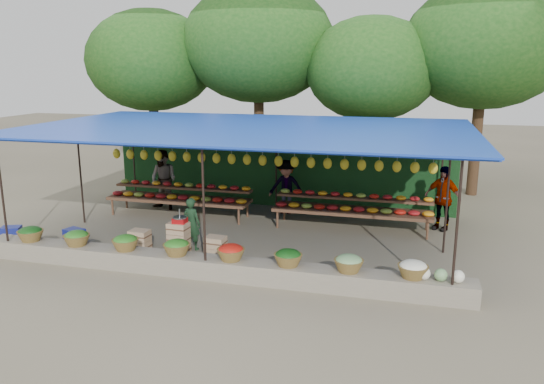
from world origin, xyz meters
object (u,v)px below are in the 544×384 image
(crate_counter, at_px, (178,242))
(vendor_seated, at_px, (192,224))
(weighing_scale, at_px, (180,220))
(blue_crate_front, at_px, (11,232))
(blue_crate_back, at_px, (74,235))

(crate_counter, xyz_separation_m, vendor_seated, (0.18, 0.44, 0.32))
(weighing_scale, distance_m, blue_crate_front, 4.79)
(blue_crate_back, bearing_deg, crate_counter, 11.45)
(crate_counter, bearing_deg, vendor_seated, 67.82)
(weighing_scale, relative_size, vendor_seated, 0.26)
(weighing_scale, height_order, blue_crate_front, weighing_scale)
(crate_counter, bearing_deg, blue_crate_back, 174.38)
(vendor_seated, xyz_separation_m, blue_crate_back, (-3.13, -0.14, -0.49))
(blue_crate_front, xyz_separation_m, blue_crate_back, (1.71, 0.21, 0.01))
(weighing_scale, height_order, blue_crate_back, weighing_scale)
(blue_crate_front, height_order, blue_crate_back, blue_crate_back)
(weighing_scale, bearing_deg, blue_crate_back, 174.52)
(vendor_seated, height_order, blue_crate_front, vendor_seated)
(vendor_seated, distance_m, blue_crate_front, 4.88)
(blue_crate_back, bearing_deg, vendor_seated, 19.72)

